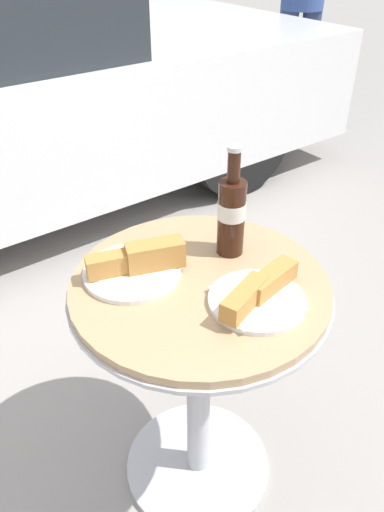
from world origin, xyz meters
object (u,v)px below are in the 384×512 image
bistro_table (199,351)px  lunch_plate_far (136,265)px  cola_bottle_left (231,213)px  lunch_plate_near (258,295)px

bistro_table → lunch_plate_far: 0.27m
cola_bottle_left → lunch_plate_far: size_ratio=1.16×
lunch_plate_near → lunch_plate_far: bearing=122.3°
bistro_table → lunch_plate_near: bearing=-68.6°
lunch_plate_near → cola_bottle_left: bearing=66.6°
lunch_plate_near → lunch_plate_far: size_ratio=0.99×
lunch_plate_near → bistro_table: bearing=111.4°
lunch_plate_near → lunch_plate_far: lunch_plate_far is taller
lunch_plate_far → cola_bottle_left: bearing=-13.8°
bistro_table → lunch_plate_near: (0.05, -0.13, 0.23)m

